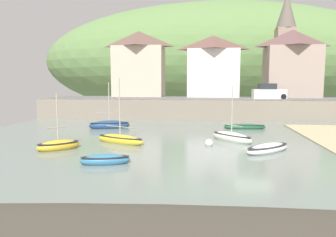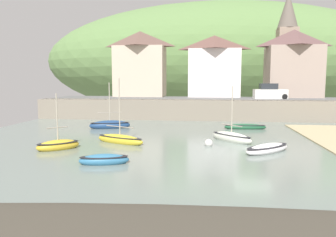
# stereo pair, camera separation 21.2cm
# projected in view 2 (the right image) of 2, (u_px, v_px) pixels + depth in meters

# --- Properties ---
(ground) EXTENTS (48.00, 41.00, 0.61)m
(ground) POSITION_uv_depth(u_px,v_px,m) (326.00, 199.00, 12.88)
(ground) COLOR slate
(quay_seawall) EXTENTS (48.00, 9.40, 2.40)m
(quay_seawall) POSITION_uv_depth(u_px,v_px,m) (234.00, 109.00, 39.59)
(quay_seawall) COLOR gray
(quay_seawall) RESTS_ON ground
(hillside_backdrop) EXTENTS (80.00, 44.00, 25.61)m
(hillside_backdrop) POSITION_uv_depth(u_px,v_px,m) (219.00, 62.00, 75.94)
(hillside_backdrop) COLOR #5F8348
(hillside_backdrop) RESTS_ON ground
(waterfront_building_left) EXTENTS (7.42, 5.20, 9.37)m
(waterfront_building_left) POSITION_uv_depth(u_px,v_px,m) (140.00, 63.00, 47.98)
(waterfront_building_left) COLOR beige
(waterfront_building_left) RESTS_ON ground
(waterfront_building_centre) EXTENTS (7.41, 5.30, 8.62)m
(waterfront_building_centre) POSITION_uv_depth(u_px,v_px,m) (214.00, 66.00, 46.80)
(waterfront_building_centre) COLOR white
(waterfront_building_centre) RESTS_ON ground
(waterfront_building_right) EXTENTS (7.34, 5.75, 9.25)m
(waterfront_building_right) POSITION_uv_depth(u_px,v_px,m) (293.00, 63.00, 45.53)
(waterfront_building_right) COLOR tan
(waterfront_building_right) RESTS_ON ground
(church_with_spire) EXTENTS (3.00, 3.00, 15.29)m
(church_with_spire) POSITION_uv_depth(u_px,v_px,m) (287.00, 43.00, 49.10)
(church_with_spire) COLOR gray
(church_with_spire) RESTS_ON ground
(rowboat_small_beached) EXTENTS (3.80, 3.60, 0.71)m
(rowboat_small_beached) POSITION_uv_depth(u_px,v_px,m) (267.00, 149.00, 22.06)
(rowboat_small_beached) COLOR white
(rowboat_small_beached) RESTS_ON ground
(sailboat_blue_trim) EXTENTS (3.42, 3.50, 4.54)m
(sailboat_blue_trim) POSITION_uv_depth(u_px,v_px,m) (231.00, 137.00, 25.92)
(sailboat_blue_trim) COLOR silver
(sailboat_blue_trim) RESTS_ON ground
(fishing_boat_green) EXTENTS (4.26, 2.58, 4.76)m
(fishing_boat_green) POSITION_uv_depth(u_px,v_px,m) (110.00, 125.00, 32.97)
(fishing_boat_green) COLOR navy
(fishing_boat_green) RESTS_ON ground
(sailboat_nearest_shore) EXTENTS (4.28, 2.65, 5.14)m
(sailboat_nearest_shore) POSITION_uv_depth(u_px,v_px,m) (120.00, 139.00, 25.17)
(sailboat_nearest_shore) COLOR gold
(sailboat_nearest_shore) RESTS_ON ground
(motorboat_with_cabin) EXTENTS (3.08, 2.99, 4.08)m
(motorboat_with_cabin) POSITION_uv_depth(u_px,v_px,m) (58.00, 145.00, 22.96)
(motorboat_with_cabin) COLOR gold
(motorboat_with_cabin) RESTS_ON ground
(sailboat_tall_mast) EXTENTS (3.04, 1.73, 0.74)m
(sailboat_tall_mast) POSITION_uv_depth(u_px,v_px,m) (104.00, 160.00, 18.99)
(sailboat_tall_mast) COLOR teal
(sailboat_tall_mast) RESTS_ON ground
(dinghy_open_wooden) EXTENTS (4.15, 1.20, 0.65)m
(dinghy_open_wooden) POSITION_uv_depth(u_px,v_px,m) (245.00, 127.00, 32.42)
(dinghy_open_wooden) COLOR #1F5535
(dinghy_open_wooden) RESTS_ON ground
(parked_car_near_slipway) EXTENTS (4.19, 1.94, 1.95)m
(parked_car_near_slipway) POSITION_uv_depth(u_px,v_px,m) (270.00, 92.00, 41.99)
(parked_car_near_slipway) COLOR white
(parked_car_near_slipway) RESTS_ON ground
(mooring_buoy) EXTENTS (0.60, 0.60, 0.60)m
(mooring_buoy) POSITION_uv_depth(u_px,v_px,m) (209.00, 143.00, 24.21)
(mooring_buoy) COLOR silver
(mooring_buoy) RESTS_ON ground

